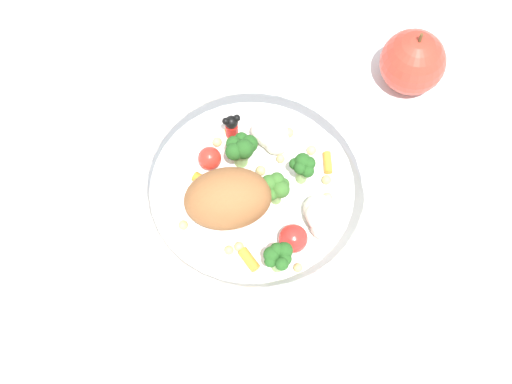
{
  "coord_description": "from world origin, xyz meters",
  "views": [
    {
      "loc": [
        -0.08,
        0.31,
        0.72
      ],
      "look_at": [
        0.01,
        -0.01,
        0.03
      ],
      "focal_mm": 50.54,
      "sensor_mm": 36.0,
      "label": 1
    }
  ],
  "objects": [
    {
      "name": "ground_plane",
      "position": [
        0.0,
        0.0,
        0.0
      ],
      "size": [
        2.4,
        2.4,
        0.0
      ],
      "primitive_type": "plane",
      "color": "white"
    },
    {
      "name": "loose_apple",
      "position": [
        -0.12,
        -0.22,
        0.04
      ],
      "size": [
        0.08,
        0.08,
        0.09
      ],
      "color": "#BC3828",
      "rests_on": "ground_plane"
    },
    {
      "name": "folded_napkin",
      "position": [
        0.27,
        0.09,
        0.0
      ],
      "size": [
        0.14,
        0.14,
        0.01
      ],
      "primitive_type": "cube",
      "rotation": [
        0.0,
        0.0,
        0.27
      ],
      "color": "white",
      "rests_on": "ground_plane"
    },
    {
      "name": "food_container",
      "position": [
        0.01,
        -0.01,
        0.03
      ],
      "size": [
        0.25,
        0.25,
        0.08
      ],
      "color": "white",
      "rests_on": "ground_plane"
    }
  ]
}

